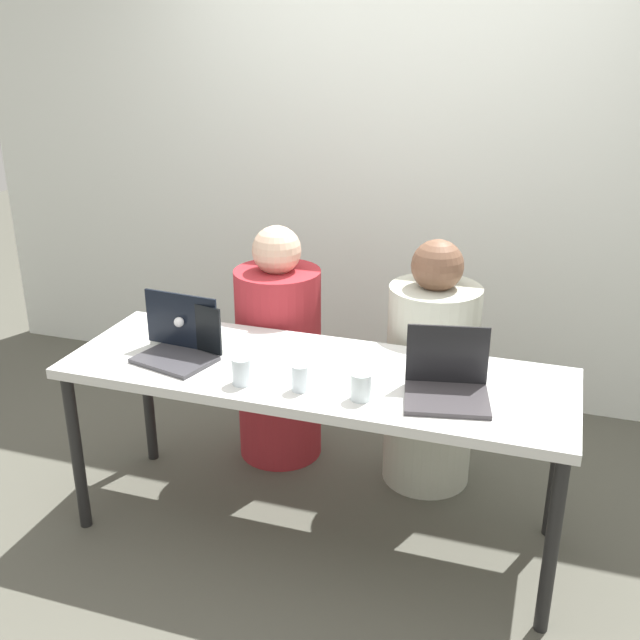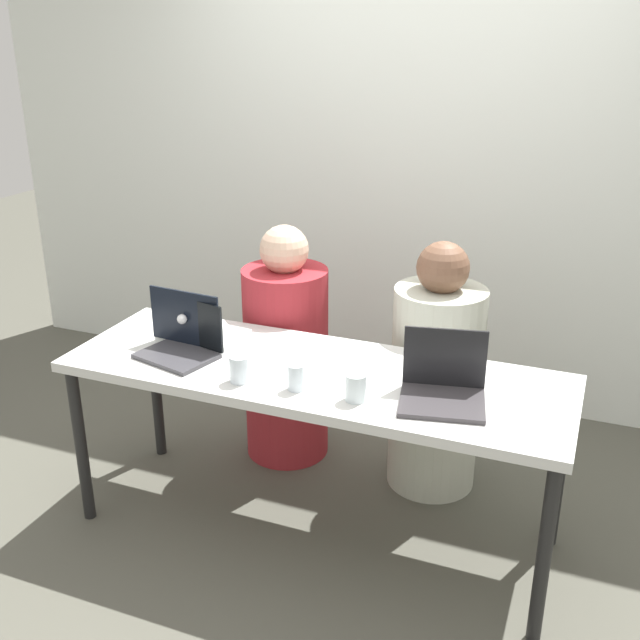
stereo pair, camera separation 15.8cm
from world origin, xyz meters
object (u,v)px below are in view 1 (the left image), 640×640
(person_on_left, at_px, (279,357))
(water_glass_center, at_px, (300,379))
(water_glass_right, at_px, (361,388))
(water_glass_left, at_px, (242,373))
(laptop_back_left, at_px, (193,332))
(laptop_front_right, at_px, (447,383))
(laptop_front_left, at_px, (181,347))
(person_on_right, at_px, (431,378))

(person_on_left, bearing_deg, water_glass_center, 116.71)
(water_glass_right, bearing_deg, water_glass_left, -177.67)
(laptop_back_left, distance_m, water_glass_center, 0.63)
(water_glass_center, xyz_separation_m, water_glass_left, (-0.22, -0.02, 0.00))
(laptop_front_right, bearing_deg, laptop_front_left, 168.87)
(person_on_right, bearing_deg, person_on_left, -15.69)
(water_glass_center, xyz_separation_m, water_glass_right, (0.23, 0.00, 0.00))
(person_on_right, distance_m, laptop_back_left, 1.08)
(laptop_front_left, bearing_deg, person_on_right, 48.49)
(laptop_back_left, bearing_deg, water_glass_right, 166.55)
(laptop_back_left, distance_m, water_glass_left, 0.44)
(person_on_right, height_order, water_glass_right, person_on_right)
(laptop_back_left, height_order, water_glass_left, laptop_back_left)
(person_on_right, height_order, laptop_front_left, person_on_right)
(laptop_front_right, height_order, water_glass_center, laptop_front_right)
(laptop_front_left, relative_size, water_glass_right, 3.38)
(person_on_left, distance_m, water_glass_left, 0.81)
(person_on_right, xyz_separation_m, water_glass_right, (-0.13, -0.73, 0.28))
(laptop_back_left, xyz_separation_m, water_glass_center, (0.57, -0.26, -0.01))
(person_on_left, height_order, water_glass_left, person_on_left)
(person_on_left, height_order, person_on_right, same)
(water_glass_left, bearing_deg, laptop_front_right, 10.56)
(person_on_left, distance_m, laptop_front_left, 0.70)
(laptop_back_left, distance_m, laptop_front_right, 1.09)
(laptop_back_left, distance_m, water_glass_right, 0.84)
(water_glass_right, bearing_deg, laptop_back_left, 161.86)
(person_on_right, height_order, water_glass_left, person_on_right)
(water_glass_center, bearing_deg, laptop_front_right, 13.20)
(laptop_front_right, distance_m, water_glass_left, 0.75)
(person_on_left, bearing_deg, person_on_right, 179.67)
(person_on_left, relative_size, laptop_back_left, 3.31)
(laptop_back_left, xyz_separation_m, laptop_front_right, (1.08, -0.14, -0.00))
(person_on_left, xyz_separation_m, water_glass_center, (0.37, -0.73, 0.28))
(person_on_right, distance_m, laptop_front_left, 1.13)
(person_on_right, height_order, laptop_front_right, person_on_right)
(water_glass_left, distance_m, water_glass_right, 0.45)
(laptop_front_left, relative_size, water_glass_left, 3.31)
(person_on_left, distance_m, laptop_back_left, 0.58)
(laptop_back_left, relative_size, laptop_front_right, 1.02)
(person_on_left, height_order, water_glass_center, person_on_left)
(person_on_left, distance_m, laptop_front_right, 1.11)
(person_on_left, xyz_separation_m, laptop_front_right, (0.89, -0.61, 0.29))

